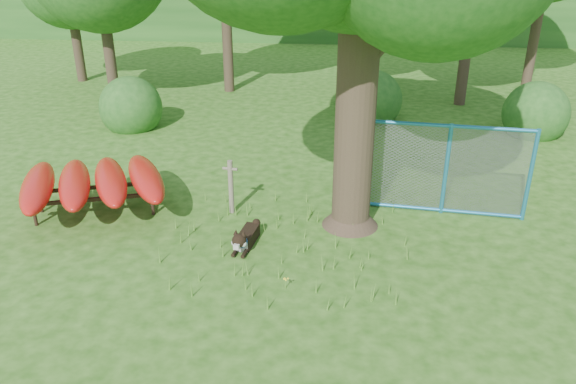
{
  "coord_description": "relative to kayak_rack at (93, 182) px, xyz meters",
  "views": [
    {
      "loc": [
        1.08,
        -7.78,
        5.12
      ],
      "look_at": [
        0.2,
        1.2,
        1.0
      ],
      "focal_mm": 35.0,
      "sensor_mm": 36.0,
      "label": 1
    }
  ],
  "objects": [
    {
      "name": "shrub_mid",
      "position": [
        5.77,
        7.03,
        -0.68
      ],
      "size": [
        1.8,
        1.8,
        1.8
      ],
      "primitive_type": "sphere",
      "color": "#21561C",
      "rests_on": "ground"
    },
    {
      "name": "shrub_left",
      "position": [
        -1.23,
        5.53,
        -0.68
      ],
      "size": [
        1.8,
        1.8,
        1.8
      ],
      "primitive_type": "sphere",
      "color": "#21561C",
      "rests_on": "ground"
    },
    {
      "name": "wooden_post",
      "position": [
        2.72,
        0.3,
        -0.08
      ],
      "size": [
        0.31,
        0.12,
        1.13
      ],
      "rotation": [
        0.0,
        0.0,
        -0.14
      ],
      "color": "#6A614F",
      "rests_on": "ground"
    },
    {
      "name": "husky_dog",
      "position": [
        3.22,
        -1.05,
        -0.5
      ],
      "size": [
        0.39,
        1.11,
        0.5
      ],
      "rotation": [
        0.0,
        0.0,
        -0.15
      ],
      "color": "black",
      "rests_on": "ground"
    },
    {
      "name": "fence_section",
      "position": [
        6.95,
        0.72,
        0.26
      ],
      "size": [
        3.2,
        0.43,
        3.13
      ],
      "rotation": [
        0.0,
        0.0,
        -0.11
      ],
      "color": "#2882BC",
      "rests_on": "ground"
    },
    {
      "name": "shrub_right",
      "position": [
        10.27,
        6.03,
        -0.68
      ],
      "size": [
        1.8,
        1.8,
        1.8
      ],
      "primitive_type": "sphere",
      "color": "#21561C",
      "rests_on": "ground"
    },
    {
      "name": "kayak_rack",
      "position": [
        0.0,
        0.0,
        0.0
      ],
      "size": [
        3.57,
        3.21,
        0.89
      ],
      "rotation": [
        0.0,
        0.0,
        0.31
      ],
      "color": "black",
      "rests_on": "ground"
    },
    {
      "name": "ground",
      "position": [
        3.77,
        -1.97,
        -0.68
      ],
      "size": [
        80.0,
        80.0,
        0.0
      ],
      "primitive_type": "plane",
      "color": "#215110",
      "rests_on": "ground"
    },
    {
      "name": "wildflower_clump",
      "position": [
        4.08,
        -2.29,
        -0.52
      ],
      "size": [
        0.09,
        0.09,
        0.2
      ],
      "rotation": [
        0.0,
        0.0,
        -0.3
      ],
      "color": "#578E2E",
      "rests_on": "ground"
    }
  ]
}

